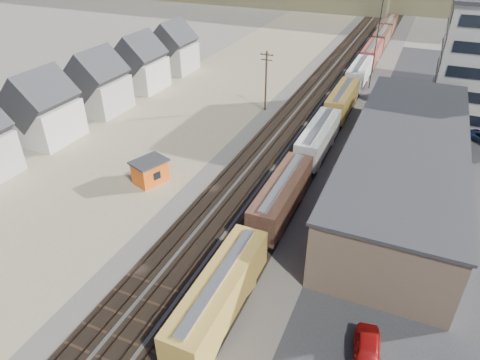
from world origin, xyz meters
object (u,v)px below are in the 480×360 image
at_px(freight_train, 351,86).
at_px(parked_car_red, 367,353).
at_px(utility_pole_north, 266,80).
at_px(maintenance_shed, 150,171).

height_order(freight_train, parked_car_red, freight_train).
bearing_deg(utility_pole_north, parked_car_red, -60.55).
relative_size(freight_train, maintenance_shed, 24.18).
height_order(freight_train, maintenance_shed, freight_train).
bearing_deg(maintenance_shed, parked_car_red, -27.54).
bearing_deg(parked_car_red, utility_pole_north, 111.43).
relative_size(maintenance_shed, parked_car_red, 0.99).
xyz_separation_m(freight_train, utility_pole_north, (-12.30, -10.14, 2.50)).
bearing_deg(maintenance_shed, freight_train, 65.44).
xyz_separation_m(utility_pole_north, maintenance_shed, (-4.82, -27.32, -3.76)).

